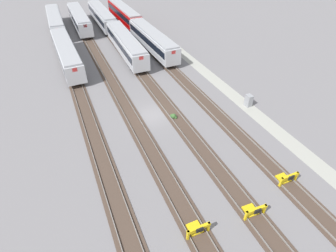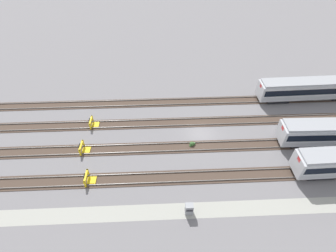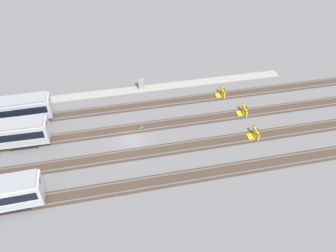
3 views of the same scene
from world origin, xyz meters
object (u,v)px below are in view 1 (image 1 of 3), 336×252
object	(u,v)px
subway_car_front_row_centre	(102,16)
subway_car_back_row_centre	(79,19)
bumper_stop_middle_track	(197,229)
weed_clump	(174,116)
bumper_stop_nearest_track	(287,178)
bumper_stop_near_inner_track	(253,211)
subway_car_front_row_right_inner	(67,53)
electrical_cabinet	(249,101)
subway_car_front_row_left_inner	(126,44)
subway_car_front_row_rightmost	(56,22)
subway_car_back_row_leftmost	(152,40)
subway_car_front_row_leftmost	(124,14)

from	to	relation	value
subway_car_front_row_centre	subway_car_back_row_centre	world-z (taller)	same
bumper_stop_middle_track	weed_clump	bearing A→B (deg)	-18.03
bumper_stop_nearest_track	bumper_stop_near_inner_track	world-z (taller)	same
subway_car_front_row_right_inner	bumper_stop_middle_track	xyz separation A→B (m)	(-35.79, -5.14, -1.53)
bumper_stop_middle_track	electrical_cabinet	bearing A→B (deg)	-48.78
subway_car_front_row_left_inner	bumper_stop_middle_track	xyz separation A→B (m)	(-35.79, 5.11, -1.53)
subway_car_front_row_rightmost	bumper_stop_middle_track	xyz separation A→B (m)	(-54.83, -5.16, -1.53)
subway_car_front_row_centre	weed_clump	world-z (taller)	subway_car_front_row_centre
subway_car_back_row_leftmost	electrical_cabinet	size ratio (longest dim) A/B	11.28
subway_car_front_row_leftmost	subway_car_front_row_left_inner	world-z (taller)	same
subway_car_back_row_centre	subway_car_front_row_rightmost	bearing A→B (deg)	89.20
subway_car_front_row_left_inner	electrical_cabinet	distance (m)	24.74
subway_car_back_row_leftmost	bumper_stop_middle_track	xyz separation A→B (m)	(-35.79, 10.20, -1.53)
subway_car_front_row_centre	bumper_stop_nearest_track	distance (m)	53.93
bumper_stop_middle_track	subway_car_front_row_centre	bearing A→B (deg)	-5.26
bumper_stop_near_inner_track	subway_car_front_row_centre	bearing A→B (deg)	0.07
subway_car_front_row_left_inner	subway_car_front_row_rightmost	distance (m)	21.63
bumper_stop_near_inner_track	weed_clump	xyz separation A→B (m)	(15.15, 0.33, -0.27)
subway_car_front_row_centre	subway_car_front_row_rightmost	xyz separation A→B (m)	(0.06, 10.21, 0.00)
subway_car_front_row_right_inner	bumper_stop_near_inner_track	size ratio (longest dim) A/B	8.99
subway_car_front_row_rightmost	bumper_stop_near_inner_track	size ratio (longest dim) A/B	8.98
subway_car_front_row_leftmost	subway_car_front_row_left_inner	xyz separation A→B (m)	(-18.80, 5.15, 0.00)
subway_car_front_row_centre	bumper_stop_nearest_track	bearing A→B (deg)	-174.50
subway_car_front_row_right_inner	subway_car_front_row_rightmost	xyz separation A→B (m)	(19.04, 0.02, 0.00)
bumper_stop_near_inner_track	weed_clump	size ratio (longest dim) A/B	2.18
electrical_cabinet	subway_car_back_row_leftmost	bearing A→B (deg)	12.02
subway_car_front_row_leftmost	bumper_stop_near_inner_track	xyz separation A→B (m)	(-55.06, 5.15, -1.53)
subway_car_back_row_centre	bumper_stop_near_inner_track	size ratio (longest dim) A/B	8.97
subway_car_back_row_centre	weed_clump	xyz separation A→B (m)	(-40.08, -4.83, -1.80)
electrical_cabinet	subway_car_front_row_rightmost	bearing A→B (deg)	25.84
weed_clump	electrical_cabinet	bearing A→B (deg)	-98.48
subway_car_front_row_left_inner	weed_clump	bearing A→B (deg)	179.10
subway_car_back_row_centre	weed_clump	bearing A→B (deg)	-173.12
bumper_stop_nearest_track	weed_clump	distance (m)	14.62
bumper_stop_middle_track	electrical_cabinet	distance (m)	19.97
subway_car_front_row_left_inner	bumper_stop_nearest_track	xyz separation A→B (m)	(-34.68, -5.10, -1.53)
subway_car_front_row_rightmost	subway_car_back_row_leftmost	world-z (taller)	same
bumper_stop_middle_track	weed_clump	world-z (taller)	bumper_stop_middle_track
subway_car_front_row_rightmost	bumper_stop_nearest_track	distance (m)	55.90
subway_car_back_row_centre	subway_car_front_row_left_inner	bearing A→B (deg)	-164.77
bumper_stop_nearest_track	weed_clump	size ratio (longest dim) A/B	2.18
subway_car_front_row_centre	bumper_stop_near_inner_track	distance (m)	55.26
bumper_stop_nearest_track	bumper_stop_middle_track	bearing A→B (deg)	96.22
subway_car_front_row_left_inner	bumper_stop_nearest_track	distance (m)	35.09
subway_car_front_row_leftmost	subway_car_front_row_centre	distance (m)	5.22
electrical_cabinet	subway_car_front_row_right_inner	bearing A→B (deg)	41.68
subway_car_front_row_right_inner	subway_car_back_row_centre	xyz separation A→B (m)	(18.97, -5.08, 0.00)
bumper_stop_near_inner_track	bumper_stop_middle_track	size ratio (longest dim) A/B	1.00
subway_car_back_row_leftmost	weed_clump	distance (m)	21.87
subway_car_front_row_rightmost	subway_car_front_row_leftmost	bearing A→B (deg)	-90.90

